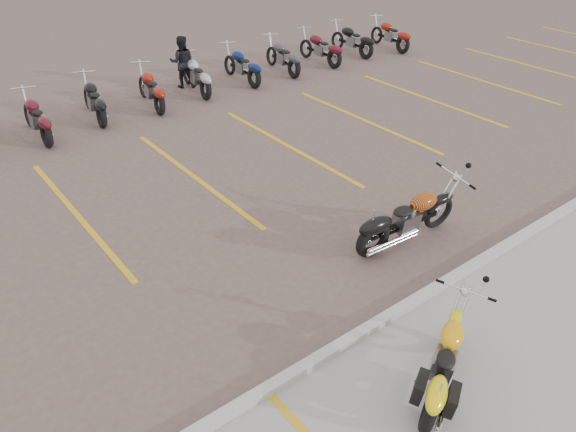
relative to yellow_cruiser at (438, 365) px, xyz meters
The scene contains 8 objects.
ground 3.37m from the yellow_cruiser, 82.50° to the left, with size 100.00×100.00×0.00m, color brown.
concrete_apron 1.33m from the yellow_cruiser, 69.87° to the right, with size 60.00×5.00×0.01m, color #9E9B93.
curb 1.43m from the yellow_cruiser, 71.61° to the left, with size 60.00×0.18×0.12m, color #ADAAA3.
parking_stripes 7.34m from the yellow_cruiser, 86.59° to the left, with size 38.00×5.50×0.01m, color gold, non-canonical shape.
yellow_cruiser is the anchor object (origin of this frame).
flame_cruiser 3.46m from the yellow_cruiser, 50.06° to the left, with size 2.38×0.39×0.98m.
person_b 13.23m from the yellow_cruiser, 75.82° to the left, with size 0.78×0.61×1.60m, color black.
bg_bike_row 11.94m from the yellow_cruiser, 86.07° to the left, with size 22.29×2.05×1.10m.
Camera 1 is at (-5.22, -6.22, 6.05)m, focal length 35.00 mm.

